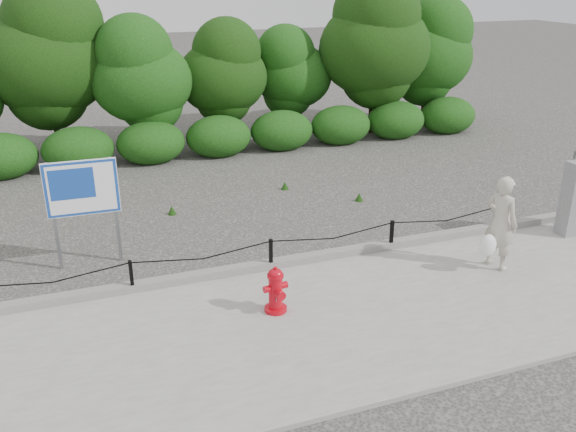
% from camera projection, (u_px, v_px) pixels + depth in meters
% --- Properties ---
extents(ground, '(90.00, 90.00, 0.00)m').
position_uv_depth(ground, '(271.00, 273.00, 11.27)').
color(ground, '#2D2B28').
rests_on(ground, ground).
extents(sidewalk, '(14.00, 4.00, 0.08)m').
position_uv_depth(sidewalk, '(312.00, 326.00, 9.52)').
color(sidewalk, gray).
rests_on(sidewalk, ground).
extents(curb, '(14.00, 0.22, 0.14)m').
position_uv_depth(curb, '(270.00, 264.00, 11.26)').
color(curb, slate).
rests_on(curb, sidewalk).
extents(chain_barrier, '(10.06, 0.06, 0.60)m').
position_uv_depth(chain_barrier, '(271.00, 250.00, 11.10)').
color(chain_barrier, black).
rests_on(chain_barrier, sidewalk).
extents(treeline, '(20.38, 4.00, 5.05)m').
position_uv_depth(treeline, '(201.00, 61.00, 18.30)').
color(treeline, black).
rests_on(treeline, ground).
extents(fire_hydrant, '(0.42, 0.44, 0.79)m').
position_uv_depth(fire_hydrant, '(276.00, 290.00, 9.73)').
color(fire_hydrant, '#BA0714').
rests_on(fire_hydrant, sidewalk).
extents(pedestrian, '(0.80, 0.74, 1.77)m').
position_uv_depth(pedestrian, '(500.00, 224.00, 11.00)').
color(pedestrian, '#B8AF9E').
rests_on(pedestrian, sidewalk).
extents(utility_cabinet, '(0.60, 0.43, 1.72)m').
position_uv_depth(utility_cabinet, '(576.00, 198.00, 12.45)').
color(utility_cabinet, gray).
rests_on(utility_cabinet, sidewalk).
extents(advertising_sign, '(1.29, 0.14, 2.07)m').
position_uv_depth(advertising_sign, '(82.00, 193.00, 11.01)').
color(advertising_sign, slate).
rests_on(advertising_sign, ground).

